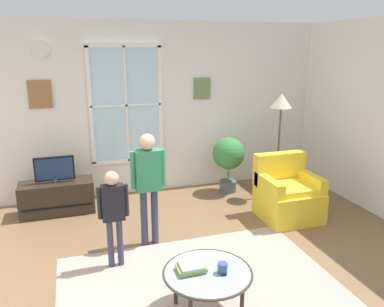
% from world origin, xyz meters
% --- Properties ---
extents(ground_plane, '(6.58, 5.93, 0.02)m').
position_xyz_m(ground_plane, '(0.00, 0.00, -0.01)').
color(ground_plane, brown).
extents(back_wall, '(5.98, 0.17, 2.71)m').
position_xyz_m(back_wall, '(-0.01, 2.72, 1.36)').
color(back_wall, silver).
rests_on(back_wall, ground_plane).
extents(area_rug, '(2.75, 2.07, 0.01)m').
position_xyz_m(area_rug, '(0.05, -0.19, 0.00)').
color(area_rug, tan).
rests_on(area_rug, ground_plane).
extents(tv_stand, '(1.02, 0.42, 0.47)m').
position_xyz_m(tv_stand, '(-1.33, 2.19, 0.23)').
color(tv_stand, '#2D2319').
rests_on(tv_stand, ground_plane).
extents(television, '(0.54, 0.08, 0.37)m').
position_xyz_m(television, '(-1.33, 2.18, 0.66)').
color(television, '#4C4C4C').
rests_on(television, tv_stand).
extents(armchair, '(0.76, 0.74, 0.87)m').
position_xyz_m(armchair, '(1.73, 1.06, 0.33)').
color(armchair, yellow).
rests_on(armchair, ground_plane).
extents(coffee_table, '(0.79, 0.79, 0.44)m').
position_xyz_m(coffee_table, '(-0.03, -0.54, 0.41)').
color(coffee_table, '#99B2B7').
rests_on(coffee_table, ground_plane).
extents(book_stack, '(0.25, 0.19, 0.07)m').
position_xyz_m(book_stack, '(-0.16, -0.49, 0.47)').
color(book_stack, gray).
rests_on(book_stack, coffee_table).
extents(cup, '(0.09, 0.09, 0.10)m').
position_xyz_m(cup, '(0.09, -0.60, 0.48)').
color(cup, '#334C8C').
rests_on(cup, coffee_table).
extents(remote_near_books, '(0.07, 0.15, 0.02)m').
position_xyz_m(remote_near_books, '(0.10, -0.58, 0.45)').
color(remote_near_books, black).
rests_on(remote_near_books, coffee_table).
extents(person_green_shirt, '(0.41, 0.19, 1.37)m').
position_xyz_m(person_green_shirt, '(-0.25, 0.89, 0.86)').
color(person_green_shirt, '#333851').
rests_on(person_green_shirt, ground_plane).
extents(person_black_shirt, '(0.33, 0.15, 1.08)m').
position_xyz_m(person_black_shirt, '(-0.70, 0.52, 0.68)').
color(person_black_shirt, '#333851').
rests_on(person_black_shirt, ground_plane).
extents(potted_plant_by_window, '(0.52, 0.52, 0.91)m').
position_xyz_m(potted_plant_by_window, '(1.33, 2.23, 0.60)').
color(potted_plant_by_window, '#4C565B').
rests_on(potted_plant_by_window, ground_plane).
extents(floor_lamp, '(0.32, 0.32, 1.64)m').
position_xyz_m(floor_lamp, '(2.01, 1.83, 1.37)').
color(floor_lamp, black).
rests_on(floor_lamp, ground_plane).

